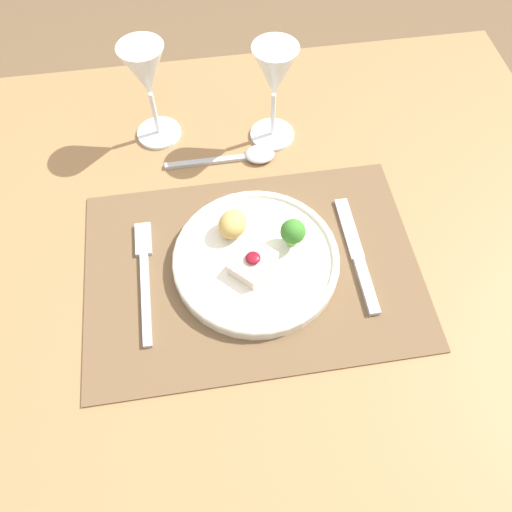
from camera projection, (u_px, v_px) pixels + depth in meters
ground_plane at (254, 405)px, 1.37m from camera, size 8.00×8.00×0.00m
dining_table at (253, 301)px, 0.82m from camera, size 1.11×0.98×0.75m
placemat at (252, 269)px, 0.73m from camera, size 0.48×0.33×0.00m
dinner_plate at (256, 257)px, 0.72m from camera, size 0.24×0.24×0.06m
fork at (145, 271)px, 0.72m from camera, size 0.02×0.20×0.01m
knife at (359, 261)px, 0.73m from camera, size 0.02×0.20×0.01m
spoon at (247, 156)px, 0.84m from camera, size 0.19×0.04×0.01m
wine_glass_near at (274, 78)px, 0.76m from camera, size 0.08×0.08×0.18m
wine_glass_far at (146, 77)px, 0.77m from camera, size 0.08×0.08×0.17m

